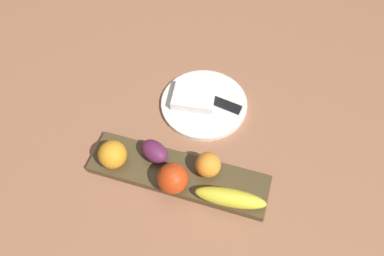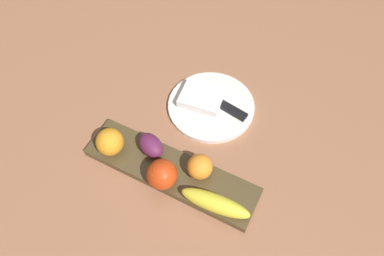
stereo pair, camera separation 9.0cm
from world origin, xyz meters
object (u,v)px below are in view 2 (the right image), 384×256
object	(u,v)px
knife	(227,107)
orange_near_banana	(200,167)
grape_bunch	(151,145)
folded_napkin	(202,98)
fruit_tray	(170,173)
apple	(162,174)
orange_near_apple	(110,142)
dinner_plate	(211,106)
banana	(215,203)

from	to	relation	value
knife	orange_near_banana	bearing A→B (deg)	105.88
grape_bunch	folded_napkin	world-z (taller)	grape_bunch
fruit_tray	knife	world-z (taller)	knife
apple	orange_near_apple	world-z (taller)	apple
dinner_plate	knife	size ratio (longest dim) A/B	1.32
apple	grape_bunch	distance (m)	0.09
fruit_tray	grape_bunch	bearing A→B (deg)	-22.83
grape_bunch	apple	bearing A→B (deg)	138.15
banana	dinner_plate	bearing A→B (deg)	111.51
orange_near_banana	grape_bunch	xyz separation A→B (m)	(0.13, -0.00, -0.01)
folded_napkin	knife	size ratio (longest dim) A/B	0.63
apple	orange_near_apple	bearing A→B (deg)	-6.69
orange_near_banana	dinner_plate	xyz separation A→B (m)	(0.07, -0.20, -0.05)
fruit_tray	orange_near_banana	distance (m)	0.08
dinner_plate	knife	world-z (taller)	knife
orange_near_apple	knife	size ratio (longest dim) A/B	0.38
fruit_tray	banana	size ratio (longest dim) A/B	2.69
fruit_tray	folded_napkin	xyz separation A→B (m)	(0.03, -0.23, 0.01)
fruit_tray	folded_napkin	distance (m)	0.23
banana	grape_bunch	size ratio (longest dim) A/B	2.15
fruit_tray	dinner_plate	bearing A→B (deg)	-90.00
banana	folded_napkin	xyz separation A→B (m)	(0.16, -0.27, -0.02)
banana	grape_bunch	bearing A→B (deg)	157.63
banana	knife	world-z (taller)	banana
banana	orange_near_banana	size ratio (longest dim) A/B	2.66
apple	dinner_plate	distance (m)	0.27
folded_napkin	knife	bearing A→B (deg)	-174.67
banana	orange_near_banana	distance (m)	0.09
fruit_tray	orange_near_apple	xyz separation A→B (m)	(0.16, 0.01, 0.05)
banana	knife	distance (m)	0.29
orange_near_banana	banana	bearing A→B (deg)	138.75
fruit_tray	orange_near_banana	bearing A→B (deg)	-157.31
dinner_plate	apple	bearing A→B (deg)	89.82
orange_near_banana	dinner_plate	bearing A→B (deg)	-72.15
orange_near_banana	grape_bunch	distance (m)	0.13
orange_near_apple	knife	bearing A→B (deg)	-128.48
fruit_tray	dinner_plate	xyz separation A→B (m)	(0.00, -0.23, -0.00)
knife	fruit_tray	bearing A→B (deg)	89.50
orange_near_apple	orange_near_banana	world-z (taller)	orange_near_apple
orange_near_apple	folded_napkin	world-z (taller)	orange_near_apple
grape_bunch	dinner_plate	distance (m)	0.22
fruit_tray	banana	xyz separation A→B (m)	(-0.13, 0.03, 0.03)
folded_napkin	orange_near_banana	bearing A→B (deg)	115.06
fruit_tray	orange_near_apple	distance (m)	0.16
banana	apple	bearing A→B (deg)	173.97
grape_bunch	dinner_plate	bearing A→B (deg)	-108.57
orange_near_apple	grape_bunch	bearing A→B (deg)	-154.77
banana	orange_near_banana	bearing A→B (deg)	133.28
banana	orange_near_apple	world-z (taller)	orange_near_apple
grape_bunch	folded_napkin	distance (m)	0.21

